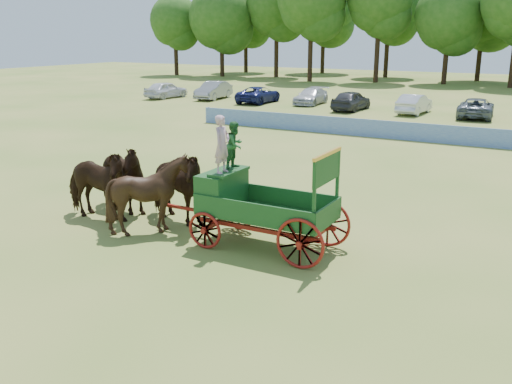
# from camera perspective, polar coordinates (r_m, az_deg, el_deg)

# --- Properties ---
(ground) EXTENTS (160.00, 160.00, 0.00)m
(ground) POSITION_cam_1_polar(r_m,az_deg,el_deg) (17.99, -0.13, -3.88)
(ground) COLOR #A09048
(ground) RESTS_ON ground
(horse_lead_left) EXTENTS (2.91, 1.33, 2.45)m
(horse_lead_left) POSITION_cam_1_polar(r_m,az_deg,el_deg) (19.37, -15.84, 0.73)
(horse_lead_left) COLOR black
(horse_lead_left) RESTS_ON ground
(horse_lead_right) EXTENTS (3.13, 1.98, 2.45)m
(horse_lead_right) POSITION_cam_1_polar(r_m,az_deg,el_deg) (20.13, -13.65, 1.44)
(horse_lead_right) COLOR black
(horse_lead_right) RESTS_ON ground
(horse_wheel_left) EXTENTS (2.37, 2.14, 2.46)m
(horse_wheel_left) POSITION_cam_1_polar(r_m,az_deg,el_deg) (17.79, -10.34, -0.21)
(horse_wheel_left) COLOR black
(horse_wheel_left) RESTS_ON ground
(horse_wheel_right) EXTENTS (3.11, 1.89, 2.45)m
(horse_wheel_right) POSITION_cam_1_polar(r_m,az_deg,el_deg) (18.62, -8.20, 0.58)
(horse_wheel_right) COLOR black
(horse_wheel_right) RESTS_ON ground
(farm_dray) EXTENTS (6.00, 2.00, 3.80)m
(farm_dray) POSITION_cam_1_polar(r_m,az_deg,el_deg) (16.48, -1.13, 0.08)
(farm_dray) COLOR maroon
(farm_dray) RESTS_ON ground
(sponsor_banner) EXTENTS (26.00, 0.08, 1.05)m
(sponsor_banner) POSITION_cam_1_polar(r_m,az_deg,el_deg) (34.52, 13.26, 6.07)
(sponsor_banner) COLOR #204EAD
(sponsor_banner) RESTS_ON ground
(parked_cars) EXTENTS (56.23, 7.30, 1.63)m
(parked_cars) POSITION_cam_1_polar(r_m,az_deg,el_deg) (45.61, 18.68, 8.18)
(parked_cars) COLOR silver
(parked_cars) RESTS_ON ground
(treeline) EXTENTS (91.60, 24.44, 15.17)m
(treeline) POSITION_cam_1_polar(r_m,az_deg,el_deg) (76.46, 19.18, 17.27)
(treeline) COLOR #382314
(treeline) RESTS_ON ground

